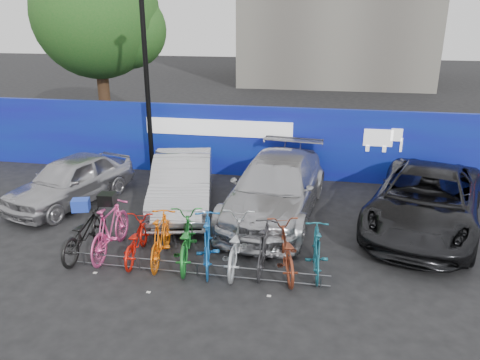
% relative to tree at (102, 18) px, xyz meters
% --- Properties ---
extents(ground, '(100.00, 100.00, 0.00)m').
position_rel_tree_xyz_m(ground, '(6.77, -10.06, -5.07)').
color(ground, black).
rests_on(ground, ground).
extents(hoarding, '(22.00, 0.18, 2.40)m').
position_rel_tree_xyz_m(hoarding, '(6.78, -4.06, -3.86)').
color(hoarding, '#0B339B').
rests_on(hoarding, ground).
extents(tree, '(5.40, 5.20, 7.80)m').
position_rel_tree_xyz_m(tree, '(0.00, 0.00, 0.00)').
color(tree, '#382314').
rests_on(tree, ground).
extents(lamppost, '(0.25, 0.50, 6.11)m').
position_rel_tree_xyz_m(lamppost, '(3.57, -4.66, -1.80)').
color(lamppost, black).
rests_on(lamppost, ground).
extents(bike_rack, '(5.60, 0.03, 0.30)m').
position_rel_tree_xyz_m(bike_rack, '(6.77, -10.66, -4.91)').
color(bike_rack, '#595B60').
rests_on(bike_rack, ground).
extents(car_0, '(2.80, 4.40, 1.39)m').
position_rel_tree_xyz_m(car_0, '(2.10, -7.38, -4.37)').
color(car_0, '#ABAAAF').
rests_on(car_0, ground).
extents(car_1, '(2.58, 4.82, 1.51)m').
position_rel_tree_xyz_m(car_1, '(5.41, -7.12, -4.31)').
color(car_1, '#A9AAAE').
rests_on(car_1, ground).
extents(car_2, '(2.82, 5.70, 1.59)m').
position_rel_tree_xyz_m(car_2, '(8.06, -7.18, -4.27)').
color(car_2, '#A9A9AE').
rests_on(car_2, ground).
extents(car_3, '(4.04, 6.03, 1.54)m').
position_rel_tree_xyz_m(car_3, '(11.93, -7.33, -4.30)').
color(car_3, black).
rests_on(car_3, ground).
extents(bike_0, '(0.71, 2.04, 1.07)m').
position_rel_tree_xyz_m(bike_0, '(3.95, -10.14, -4.53)').
color(bike_0, black).
rests_on(bike_0, ground).
extents(bike_1, '(0.60, 2.04, 1.22)m').
position_rel_tree_xyz_m(bike_1, '(4.56, -10.04, -4.46)').
color(bike_1, '#E94992').
rests_on(bike_1, ground).
extents(bike_2, '(0.79, 1.79, 0.91)m').
position_rel_tree_xyz_m(bike_2, '(5.22, -10.16, -4.61)').
color(bike_2, red).
rests_on(bike_2, ground).
extents(bike_3, '(0.72, 1.91, 1.12)m').
position_rel_tree_xyz_m(bike_3, '(5.82, -10.17, -4.51)').
color(bike_3, orange).
rests_on(bike_3, ground).
extents(bike_4, '(1.10, 2.14, 1.07)m').
position_rel_tree_xyz_m(bike_4, '(6.36, -10.11, -4.53)').
color(bike_4, '#1D7929').
rests_on(bike_4, ground).
extents(bike_5, '(0.97, 2.02, 1.17)m').
position_rel_tree_xyz_m(bike_5, '(6.90, -10.21, -4.48)').
color(bike_5, '#1962B4').
rests_on(bike_5, ground).
extents(bike_6, '(0.83, 2.11, 1.09)m').
position_rel_tree_xyz_m(bike_6, '(7.50, -10.09, -4.52)').
color(bike_6, '#B3B8BB').
rests_on(bike_6, ground).
extents(bike_7, '(0.53, 1.76, 1.05)m').
position_rel_tree_xyz_m(bike_7, '(8.13, -10.12, -4.54)').
color(bike_7, '#28272A').
rests_on(bike_7, ground).
extents(bike_8, '(1.12, 2.07, 1.03)m').
position_rel_tree_xyz_m(bike_8, '(8.59, -10.13, -4.55)').
color(bike_8, maroon).
rests_on(bike_8, ground).
extents(bike_9, '(0.60, 1.77, 1.05)m').
position_rel_tree_xyz_m(bike_9, '(9.25, -10.05, -4.55)').
color(bike_9, '#1A6577').
rests_on(bike_9, ground).
extents(cargo_crate, '(0.44, 0.39, 0.27)m').
position_rel_tree_xyz_m(cargo_crate, '(3.95, -10.14, -3.86)').
color(cargo_crate, '#1F3DBD').
rests_on(cargo_crate, bike_0).
extents(cargo_topcase, '(0.38, 0.35, 0.26)m').
position_rel_tree_xyz_m(cargo_topcase, '(4.56, -10.04, -3.72)').
color(cargo_topcase, black).
rests_on(cargo_topcase, bike_1).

